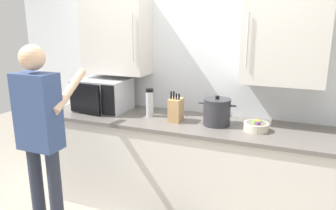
{
  "coord_description": "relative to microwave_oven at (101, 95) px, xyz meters",
  "views": [
    {
      "loc": [
        0.94,
        -2.03,
        1.84
      ],
      "look_at": [
        -0.15,
        0.64,
        1.09
      ],
      "focal_mm": 34.2,
      "sensor_mm": 36.0,
      "label": 1
    }
  ],
  "objects": [
    {
      "name": "counter_unit",
      "position": [
        0.94,
        -0.04,
        -0.63
      ],
      "size": [
        2.83,
        0.7,
        0.94
      ],
      "color": "beige",
      "rests_on": "ground_plane"
    },
    {
      "name": "microwave_oven",
      "position": [
        0.0,
        0.0,
        0.0
      ],
      "size": [
        0.52,
        0.45,
        0.33
      ],
      "color": "#B7BABF",
      "rests_on": "counter_unit"
    },
    {
      "name": "back_wall_tiled",
      "position": [
        0.94,
        0.3,
        0.3
      ],
      "size": [
        4.33,
        0.44,
        2.63
      ],
      "color": "silver",
      "rests_on": "ground_plane"
    },
    {
      "name": "person_figure",
      "position": [
        -0.0,
        -0.88,
        -0.1
      ],
      "size": [
        0.44,
        0.66,
        1.68
      ],
      "color": "#282D3D",
      "rests_on": "ground_plane"
    },
    {
      "name": "knife_block",
      "position": [
        0.87,
        -0.08,
        -0.05
      ],
      "size": [
        0.11,
        0.15,
        0.29
      ],
      "color": "tan",
      "rests_on": "counter_unit"
    },
    {
      "name": "thermos_flask",
      "position": [
        0.57,
        -0.03,
        -0.02
      ],
      "size": [
        0.08,
        0.08,
        0.28
      ],
      "color": "#B7BABF",
      "rests_on": "counter_unit"
    },
    {
      "name": "stock_pot",
      "position": [
        1.25,
        -0.05,
        -0.04
      ],
      "size": [
        0.34,
        0.24,
        0.27
      ],
      "color": "#2D2D33",
      "rests_on": "counter_unit"
    },
    {
      "name": "fruit_bowl",
      "position": [
        1.6,
        -0.08,
        -0.12
      ],
      "size": [
        0.21,
        0.21,
        0.09
      ],
      "color": "beige",
      "rests_on": "counter_unit"
    }
  ]
}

